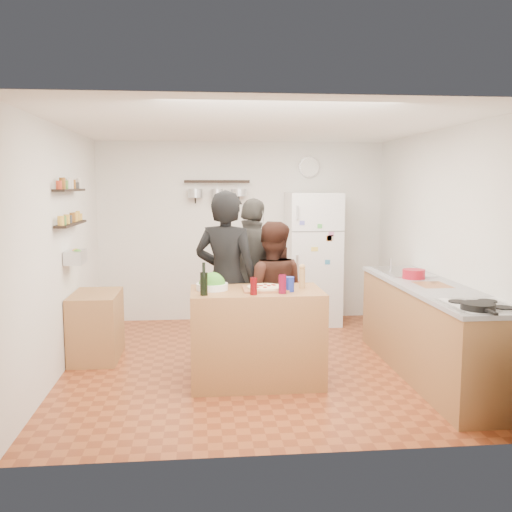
{
  "coord_description": "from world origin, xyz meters",
  "views": [
    {
      "loc": [
        -0.6,
        -5.9,
        1.9
      ],
      "look_at": [
        0.0,
        0.1,
        1.15
      ],
      "focal_mm": 40.0,
      "sensor_mm": 36.0,
      "label": 1
    }
  ],
  "objects": [
    {
      "name": "room_shell",
      "position": [
        0.0,
        0.39,
        1.25
      ],
      "size": [
        4.2,
        4.2,
        4.2
      ],
      "color": "brown",
      "rests_on": "ground"
    },
    {
      "name": "prep_island",
      "position": [
        -0.06,
        -0.58,
        0.46
      ],
      "size": [
        1.25,
        0.72,
        0.91
      ],
      "primitive_type": "cube",
      "color": "#9A5F38",
      "rests_on": "floor"
    },
    {
      "name": "pizza_board",
      "position": [
        0.02,
        -0.6,
        0.92
      ],
      "size": [
        0.42,
        0.34,
        0.02
      ],
      "primitive_type": "cube",
      "color": "#975937",
      "rests_on": "prep_island"
    },
    {
      "name": "pizza",
      "position": [
        0.02,
        -0.6,
        0.94
      ],
      "size": [
        0.34,
        0.34,
        0.02
      ],
      "primitive_type": "cylinder",
      "color": "beige",
      "rests_on": "pizza_board"
    },
    {
      "name": "salad_bowl",
      "position": [
        -0.48,
        -0.53,
        0.94
      ],
      "size": [
        0.3,
        0.3,
        0.06
      ],
      "primitive_type": "cylinder",
      "color": "silver",
      "rests_on": "prep_island"
    },
    {
      "name": "wine_bottle",
      "position": [
        -0.56,
        -0.8,
        1.01
      ],
      "size": [
        0.07,
        0.07,
        0.21
      ],
      "primitive_type": "cylinder",
      "color": "black",
      "rests_on": "prep_island"
    },
    {
      "name": "wine_glass_near",
      "position": [
        -0.11,
        -0.82,
        0.99
      ],
      "size": [
        0.07,
        0.07,
        0.16
      ],
      "primitive_type": "cylinder",
      "color": "#52070A",
      "rests_on": "prep_island"
    },
    {
      "name": "wine_glass_far",
      "position": [
        0.16,
        -0.78,
        1.0
      ],
      "size": [
        0.07,
        0.07,
        0.17
      ],
      "primitive_type": "cylinder",
      "color": "#60081F",
      "rests_on": "prep_island"
    },
    {
      "name": "pepper_mill",
      "position": [
        0.39,
        -0.53,
        1.0
      ],
      "size": [
        0.06,
        0.06,
        0.19
      ],
      "primitive_type": "cylinder",
      "color": "#A57945",
      "rests_on": "prep_island"
    },
    {
      "name": "salt_canister",
      "position": [
        0.24,
        -0.7,
        0.98
      ],
      "size": [
        0.09,
        0.09,
        0.14
      ],
      "primitive_type": "cylinder",
      "color": "navy",
      "rests_on": "prep_island"
    },
    {
      "name": "person_left",
      "position": [
        -0.33,
        -0.1,
        0.93
      ],
      "size": [
        0.79,
        0.67,
        1.85
      ],
      "primitive_type": "imported",
      "rotation": [
        0.0,
        0.0,
        2.75
      ],
      "color": "black",
      "rests_on": "floor"
    },
    {
      "name": "person_center",
      "position": [
        0.15,
        -0.05,
        0.76
      ],
      "size": [
        0.83,
        0.7,
        1.53
      ],
      "primitive_type": "imported",
      "rotation": [
        0.0,
        0.0,
        2.97
      ],
      "color": "black",
      "rests_on": "floor"
    },
    {
      "name": "person_back",
      "position": [
        0.01,
        0.42,
        0.88
      ],
      "size": [
        1.1,
        0.9,
        1.76
      ],
      "primitive_type": "imported",
      "rotation": [
        0.0,
        0.0,
        2.59
      ],
      "color": "#2D2B28",
      "rests_on": "floor"
    },
    {
      "name": "counter_run",
      "position": [
        1.7,
        -0.55,
        0.45
      ],
      "size": [
        0.63,
        2.63,
        0.9
      ],
      "primitive_type": "cube",
      "color": "#9E7042",
      "rests_on": "floor"
    },
    {
      "name": "stove_top",
      "position": [
        1.7,
        -1.5,
        0.91
      ],
      "size": [
        0.6,
        0.62,
        0.02
      ],
      "primitive_type": "cube",
      "color": "white",
      "rests_on": "counter_run"
    },
    {
      "name": "skillet",
      "position": [
        1.6,
        -1.66,
        0.95
      ],
      "size": [
        0.27,
        0.27,
        0.05
      ],
      "primitive_type": "cylinder",
      "color": "black",
      "rests_on": "stove_top"
    },
    {
      "name": "sink",
      "position": [
        1.7,
        0.3,
        0.92
      ],
      "size": [
        0.5,
        0.8,
        0.03
      ],
      "primitive_type": "cube",
      "color": "silver",
      "rests_on": "counter_run"
    },
    {
      "name": "cutting_board",
      "position": [
        1.7,
        -0.53,
        0.91
      ],
      "size": [
        0.3,
        0.4,
        0.02
      ],
      "primitive_type": "cube",
      "color": "#935B35",
      "rests_on": "counter_run"
    },
    {
      "name": "red_bowl",
      "position": [
        1.65,
        -0.15,
        0.97
      ],
      "size": [
        0.23,
        0.23,
        0.1
      ],
      "primitive_type": "cylinder",
      "color": "maroon",
      "rests_on": "counter_run"
    },
    {
      "name": "fridge",
      "position": [
        0.95,
        1.75,
        0.9
      ],
      "size": [
        0.7,
        0.68,
        1.8
      ],
      "primitive_type": "cube",
      "color": "white",
      "rests_on": "floor"
    },
    {
      "name": "wall_clock",
      "position": [
        0.95,
        2.08,
        2.15
      ],
      "size": [
        0.3,
        0.03,
        0.3
      ],
      "primitive_type": "cylinder",
      "rotation": [
        1.57,
        0.0,
        0.0
      ],
      "color": "silver",
      "rests_on": "back_wall"
    },
    {
      "name": "spice_shelf_lower",
      "position": [
        -1.93,
        0.2,
        1.5
      ],
      "size": [
        0.12,
        1.0,
        0.02
      ],
      "primitive_type": "cube",
      "color": "black",
      "rests_on": "left_wall"
    },
    {
      "name": "spice_shelf_upper",
      "position": [
        -1.93,
        0.2,
        1.85
      ],
      "size": [
        0.12,
        1.0,
        0.02
      ],
      "primitive_type": "cube",
      "color": "black",
      "rests_on": "left_wall"
    },
    {
      "name": "produce_basket",
      "position": [
        -1.9,
        0.2,
        1.15
      ],
      "size": [
        0.18,
        0.35,
        0.14
      ],
      "primitive_type": "cube",
      "color": "silver",
      "rests_on": "left_wall"
    },
    {
      "name": "side_table",
      "position": [
        -1.74,
        0.36,
        0.36
      ],
      "size": [
        0.5,
        0.8,
        0.73
      ],
      "primitive_type": "cube",
      "color": "#A46B44",
      "rests_on": "floor"
    },
    {
      "name": "pot_rack",
      "position": [
        -0.35,
        2.0,
        1.95
      ],
      "size": [
        0.9,
        0.04,
        0.04
      ],
      "primitive_type": "cube",
      "color": "black",
      "rests_on": "back_wall"
    }
  ]
}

